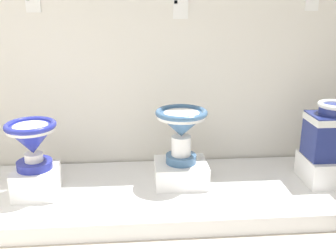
{
  "coord_description": "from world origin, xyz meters",
  "views": [
    {
      "loc": [
        1.64,
        -0.03,
        1.44
      ],
      "look_at": [
        1.85,
        2.6,
        0.59
      ],
      "focal_mm": 42.24,
      "sensor_mm": 36.0,
      "label": 1
    }
  ],
  "objects_px": {
    "antique_toilet_squat_floral": "(181,126)",
    "antique_toilet_tall_cobalt": "(331,130)",
    "plinth_block_tall_cobalt": "(326,169)",
    "antique_toilet_rightmost": "(32,139)",
    "plinth_block_squat_floral": "(181,173)",
    "info_placard_second": "(181,8)",
    "info_placard_third": "(312,2)",
    "info_placard_first": "(33,4)",
    "plinth_block_rightmost": "(37,181)"
  },
  "relations": [
    {
      "from": "antique_toilet_squat_floral",
      "to": "antique_toilet_tall_cobalt",
      "type": "bearing_deg",
      "value": -2.55
    },
    {
      "from": "antique_toilet_squat_floral",
      "to": "plinth_block_tall_cobalt",
      "type": "distance_m",
      "value": 1.15
    },
    {
      "from": "antique_toilet_rightmost",
      "to": "plinth_block_squat_floral",
      "type": "bearing_deg",
      "value": 5.5
    },
    {
      "from": "info_placard_second",
      "to": "antique_toilet_rightmost",
      "type": "bearing_deg",
      "value": -152.82
    },
    {
      "from": "info_placard_third",
      "to": "antique_toilet_rightmost",
      "type": "bearing_deg",
      "value": -165.38
    },
    {
      "from": "antique_toilet_tall_cobalt",
      "to": "info_placard_first",
      "type": "distance_m",
      "value": 2.39
    },
    {
      "from": "plinth_block_squat_floral",
      "to": "antique_toilet_squat_floral",
      "type": "bearing_deg",
      "value": -90.0
    },
    {
      "from": "plinth_block_rightmost",
      "to": "plinth_block_tall_cobalt",
      "type": "height_order",
      "value": "plinth_block_rightmost"
    },
    {
      "from": "plinth_block_tall_cobalt",
      "to": "antique_toilet_rightmost",
      "type": "bearing_deg",
      "value": -178.64
    },
    {
      "from": "plinth_block_squat_floral",
      "to": "antique_toilet_tall_cobalt",
      "type": "height_order",
      "value": "antique_toilet_tall_cobalt"
    },
    {
      "from": "info_placard_second",
      "to": "info_placard_third",
      "type": "height_order",
      "value": "info_placard_third"
    },
    {
      "from": "plinth_block_tall_cobalt",
      "to": "antique_toilet_tall_cobalt",
      "type": "xyz_separation_m",
      "value": [
        -0.0,
        0.0,
        0.31
      ]
    },
    {
      "from": "plinth_block_tall_cobalt",
      "to": "info_placard_first",
      "type": "relative_size",
      "value": 2.87
    },
    {
      "from": "plinth_block_squat_floral",
      "to": "info_placard_first",
      "type": "distance_m",
      "value": 1.67
    },
    {
      "from": "antique_toilet_tall_cobalt",
      "to": "info_placard_first",
      "type": "xyz_separation_m",
      "value": [
        -2.17,
        0.5,
        0.88
      ]
    },
    {
      "from": "antique_toilet_squat_floral",
      "to": "info_placard_second",
      "type": "bearing_deg",
      "value": 85.42
    },
    {
      "from": "plinth_block_squat_floral",
      "to": "antique_toilet_tall_cobalt",
      "type": "xyz_separation_m",
      "value": [
        1.1,
        -0.05,
        0.32
      ]
    },
    {
      "from": "info_placard_first",
      "to": "info_placard_second",
      "type": "xyz_separation_m",
      "value": [
        1.1,
        0.0,
        -0.03
      ]
    },
    {
      "from": "info_placard_third",
      "to": "info_placard_second",
      "type": "bearing_deg",
      "value": 180.0
    },
    {
      "from": "info_placard_first",
      "to": "info_placard_second",
      "type": "distance_m",
      "value": 1.1
    },
    {
      "from": "antique_toilet_rightmost",
      "to": "plinth_block_tall_cobalt",
      "type": "distance_m",
      "value": 2.16
    },
    {
      "from": "antique_toilet_rightmost",
      "to": "info_placard_second",
      "type": "relative_size",
      "value": 2.2
    },
    {
      "from": "plinth_block_tall_cobalt",
      "to": "info_placard_third",
      "type": "bearing_deg",
      "value": 93.12
    },
    {
      "from": "plinth_block_squat_floral",
      "to": "info_placard_first",
      "type": "height_order",
      "value": "info_placard_first"
    },
    {
      "from": "antique_toilet_squat_floral",
      "to": "antique_toilet_tall_cobalt",
      "type": "distance_m",
      "value": 1.1
    },
    {
      "from": "antique_toilet_tall_cobalt",
      "to": "info_placard_second",
      "type": "xyz_separation_m",
      "value": [
        -1.06,
        0.5,
        0.85
      ]
    },
    {
      "from": "info_placard_first",
      "to": "antique_toilet_rightmost",
      "type": "bearing_deg",
      "value": -86.43
    },
    {
      "from": "antique_toilet_squat_floral",
      "to": "plinth_block_tall_cobalt",
      "type": "height_order",
      "value": "antique_toilet_squat_floral"
    },
    {
      "from": "antique_toilet_rightmost",
      "to": "antique_toilet_tall_cobalt",
      "type": "relative_size",
      "value": 0.82
    },
    {
      "from": "antique_toilet_squat_floral",
      "to": "info_placard_second",
      "type": "distance_m",
      "value": 0.92
    },
    {
      "from": "antique_toilet_rightmost",
      "to": "info_placard_second",
      "type": "xyz_separation_m",
      "value": [
        1.07,
        0.55,
        0.84
      ]
    },
    {
      "from": "plinth_block_rightmost",
      "to": "info_placard_third",
      "type": "distance_m",
      "value": 2.48
    },
    {
      "from": "antique_toilet_rightmost",
      "to": "antique_toilet_squat_floral",
      "type": "xyz_separation_m",
      "value": [
        1.03,
        0.1,
        0.03
      ]
    },
    {
      "from": "info_placard_third",
      "to": "plinth_block_squat_floral",
      "type": "bearing_deg",
      "value": -157.25
    },
    {
      "from": "plinth_block_squat_floral",
      "to": "antique_toilet_rightmost",
      "type": "bearing_deg",
      "value": -174.5
    },
    {
      "from": "antique_toilet_squat_floral",
      "to": "info_placard_second",
      "type": "relative_size",
      "value": 2.57
    },
    {
      "from": "antique_toilet_rightmost",
      "to": "antique_toilet_tall_cobalt",
      "type": "distance_m",
      "value": 2.13
    },
    {
      "from": "antique_toilet_squat_floral",
      "to": "info_placard_second",
      "type": "xyz_separation_m",
      "value": [
        0.04,
        0.45,
        0.8
      ]
    },
    {
      "from": "plinth_block_tall_cobalt",
      "to": "antique_toilet_tall_cobalt",
      "type": "bearing_deg",
      "value": 180.0
    },
    {
      "from": "antique_toilet_rightmost",
      "to": "plinth_block_tall_cobalt",
      "type": "height_order",
      "value": "antique_toilet_rightmost"
    },
    {
      "from": "antique_toilet_tall_cobalt",
      "to": "info_placard_second",
      "type": "distance_m",
      "value": 1.45
    },
    {
      "from": "plinth_block_tall_cobalt",
      "to": "info_placard_first",
      "type": "height_order",
      "value": "info_placard_first"
    },
    {
      "from": "plinth_block_squat_floral",
      "to": "info_placard_second",
      "type": "xyz_separation_m",
      "value": [
        0.04,
        0.45,
        1.17
      ]
    },
    {
      "from": "antique_toilet_squat_floral",
      "to": "info_placard_third",
      "type": "xyz_separation_m",
      "value": [
        1.07,
        0.45,
        0.85
      ]
    },
    {
      "from": "info_placard_first",
      "to": "info_placard_third",
      "type": "bearing_deg",
      "value": 0.0
    },
    {
      "from": "plinth_block_rightmost",
      "to": "antique_toilet_rightmost",
      "type": "bearing_deg",
      "value": 0.0
    },
    {
      "from": "antique_toilet_tall_cobalt",
      "to": "info_placard_second",
      "type": "relative_size",
      "value": 2.69
    },
    {
      "from": "plinth_block_tall_cobalt",
      "to": "plinth_block_squat_floral",
      "type": "bearing_deg",
      "value": 177.45
    },
    {
      "from": "plinth_block_tall_cobalt",
      "to": "info_placard_first",
      "type": "distance_m",
      "value": 2.52
    },
    {
      "from": "antique_toilet_tall_cobalt",
      "to": "info_placard_third",
      "type": "distance_m",
      "value": 1.02
    }
  ]
}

